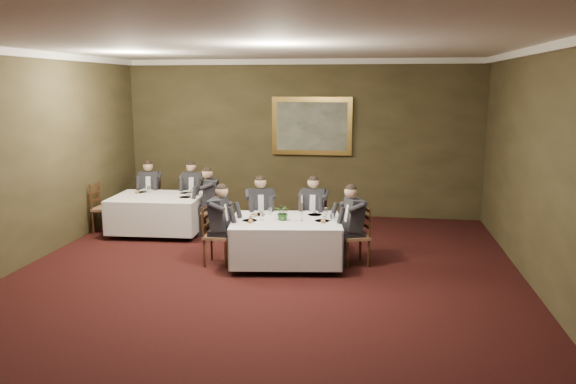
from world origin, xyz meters
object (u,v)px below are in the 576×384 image
(table_second, at_px, (158,211))
(diner_main_backright, at_px, (314,221))
(chair_main_endleft, at_px, (218,248))
(diner_main_endright, at_px, (355,235))
(diner_sec_backleft, at_px, (150,199))
(diner_main_backleft, at_px, (260,221))
(diner_sec_endright, at_px, (212,210))
(chair_main_backright, at_px, (314,233))
(chair_sec_backright, at_px, (194,210))
(painting, at_px, (312,126))
(chair_sec_endleft, at_px, (105,218))
(chair_main_endright, at_px, (355,248))
(chair_sec_endright, at_px, (213,221))
(candlestick, at_px, (302,211))
(diner_main_endleft, at_px, (218,234))
(chair_sec_backleft, at_px, (151,209))
(centerpiece, at_px, (283,212))
(diner_sec_backright, at_px, (193,200))
(table_main, at_px, (286,238))
(chair_main_backleft, at_px, (261,233))

(table_second, bearing_deg, diner_main_backright, -10.64)
(chair_main_endleft, height_order, diner_main_endright, diner_main_endright)
(diner_main_endright, bearing_deg, diner_sec_backleft, 40.78)
(diner_main_backleft, distance_m, diner_sec_endright, 1.39)
(chair_main_backright, xyz_separation_m, diner_sec_endright, (-2.09, 0.65, 0.23))
(chair_main_endleft, bearing_deg, diner_sec_backleft, -137.76)
(chair_sec_backright, relative_size, painting, 0.56)
(diner_sec_backleft, distance_m, chair_sec_endleft, 1.13)
(table_second, xyz_separation_m, chair_sec_endleft, (-1.12, -0.06, -0.17))
(chair_main_endright, bearing_deg, chair_sec_endright, 40.54)
(diner_main_endright, height_order, candlestick, diner_main_endright)
(chair_main_endleft, relative_size, diner_main_endleft, 0.74)
(table_second, bearing_deg, chair_sec_backleft, 120.71)
(diner_sec_endright, bearing_deg, chair_main_endright, -125.60)
(diner_main_backleft, distance_m, diner_main_endright, 1.85)
(diner_sec_backleft, bearing_deg, chair_sec_endright, 142.42)
(centerpiece, bearing_deg, chair_sec_endleft, 158.41)
(table_second, relative_size, chair_main_endleft, 1.83)
(chair_main_endleft, xyz_separation_m, diner_sec_backright, (-1.29, 2.65, 0.23))
(diner_main_endright, bearing_deg, table_main, 75.74)
(chair_main_backright, relative_size, diner_sec_backleft, 0.74)
(chair_sec_endright, bearing_deg, table_second, 84.61)
(table_main, distance_m, table_second, 3.25)
(chair_main_endleft, bearing_deg, candlestick, 96.32)
(diner_main_backleft, height_order, diner_sec_endright, same)
(table_second, xyz_separation_m, candlestick, (3.11, -1.61, 0.48))
(chair_sec_backleft, height_order, painting, painting)
(chair_main_endleft, bearing_deg, diner_main_backleft, 153.68)
(diner_main_backright, height_order, chair_main_endleft, diner_main_backright)
(diner_main_endleft, distance_m, centerpiece, 1.15)
(diner_main_endright, xyz_separation_m, centerpiece, (-1.16, -0.20, 0.40))
(chair_main_backleft, relative_size, diner_main_backright, 0.74)
(chair_main_backright, xyz_separation_m, diner_sec_backright, (-2.77, 1.51, 0.23))
(diner_main_backleft, distance_m, chair_sec_endleft, 3.43)
(diner_main_backleft, distance_m, diner_main_backright, 0.97)
(chair_main_endleft, xyz_separation_m, chair_sec_backright, (-1.29, 2.66, 0.00))
(chair_main_backleft, bearing_deg, diner_sec_backleft, -45.93)
(diner_sec_backleft, bearing_deg, chair_sec_endleft, 46.03)
(table_main, relative_size, chair_main_endright, 1.97)
(candlestick, distance_m, painting, 3.86)
(diner_main_backright, bearing_deg, chair_main_backright, -90.00)
(chair_main_endright, distance_m, diner_sec_endright, 3.23)
(diner_main_endleft, relative_size, chair_main_endright, 1.35)
(diner_main_endleft, height_order, diner_sec_endright, same)
(table_second, height_order, diner_main_backright, diner_main_backright)
(diner_sec_backright, distance_m, chair_sec_endleft, 1.84)
(diner_sec_backright, bearing_deg, table_second, 58.15)
(diner_sec_backleft, xyz_separation_m, painting, (3.37, 1.21, 1.52))
(chair_main_endleft, relative_size, candlestick, 2.25)
(table_main, xyz_separation_m, diner_main_endright, (1.12, 0.16, 0.06))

